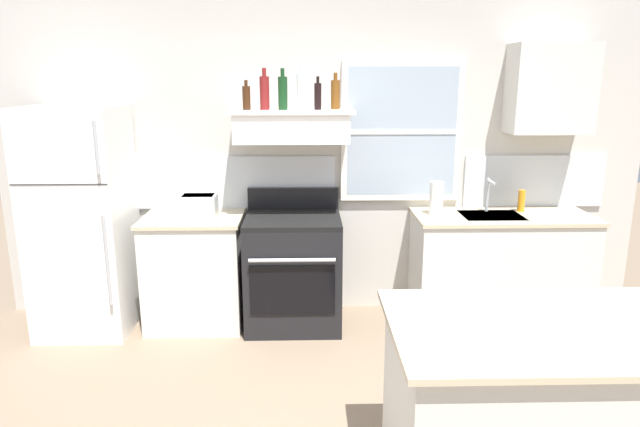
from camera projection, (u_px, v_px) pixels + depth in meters
back_wall at (326, 155)px, 4.72m from camera, size 5.40×0.11×2.70m
refrigerator at (82, 221)px, 4.41m from camera, size 0.70×0.72×1.78m
counter_left_of_stove at (196, 270)px, 4.59m from camera, size 0.79×0.63×0.91m
toaster at (199, 206)px, 4.39m from camera, size 0.30×0.20×0.19m
stove_range at (293, 270)px, 4.57m from camera, size 0.76×0.69×1.09m
range_hood_shelf at (292, 125)px, 4.39m from camera, size 0.96×0.52×0.24m
bottle_brown_stout at (246, 97)px, 4.30m from camera, size 0.06×0.06×0.22m
bottle_red_label_wine at (265, 92)px, 4.31m from camera, size 0.07×0.07×0.31m
bottle_dark_green_wine at (283, 92)px, 4.29m from camera, size 0.07×0.07×0.31m
bottle_clear_tall at (301, 91)px, 4.35m from camera, size 0.06×0.06×0.34m
bottle_balsamic_dark at (318, 96)px, 4.32m from camera, size 0.06×0.06×0.25m
bottle_amber_wine at (335, 94)px, 4.38m from camera, size 0.07×0.07×0.28m
counter_right_with_sink at (499, 268)px, 4.65m from camera, size 1.43×0.63×0.91m
sink_faucet at (489, 191)px, 4.59m from camera, size 0.03×0.17×0.28m
paper_towel_roll at (436, 199)px, 4.50m from camera, size 0.11×0.11×0.27m
dish_soap_bottle at (521, 201)px, 4.63m from camera, size 0.06×0.06×0.18m
kitchen_island at (536, 414)px, 2.64m from camera, size 1.40×0.90×0.91m
upper_cabinet_right at (550, 89)px, 4.45m from camera, size 0.64×0.32×0.70m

